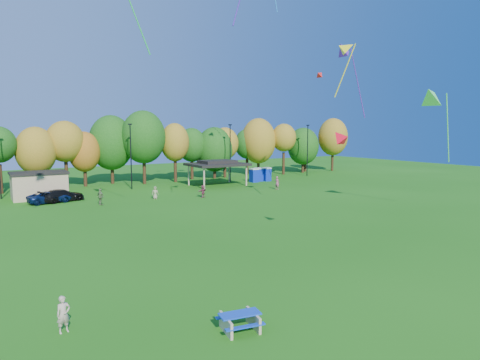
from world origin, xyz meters
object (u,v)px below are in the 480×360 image
picnic_table (240,320)px  kite_flyer (63,314)px  porta_potties (260,175)px  car_c (50,197)px  car_d (62,195)px

picnic_table → kite_flyer: 7.27m
porta_potties → picnic_table: bearing=-125.6°
car_c → porta_potties: bearing=-92.1°
kite_flyer → picnic_table: bearing=-41.1°
picnic_table → car_c: 37.72m
picnic_table → car_c: (-1.90, 37.67, 0.22)m
porta_potties → picnic_table: size_ratio=1.94×
car_d → picnic_table: bearing=163.8°
porta_potties → kite_flyer: (-35.95, -37.77, -0.32)m
kite_flyer → car_d: kite_flyer is taller
porta_potties → car_c: 31.83m
picnic_table → car_c: size_ratio=0.41×
porta_potties → kite_flyer: bearing=-133.6°
porta_potties → car_d: bearing=-173.2°
car_c → picnic_table: bearing=173.9°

